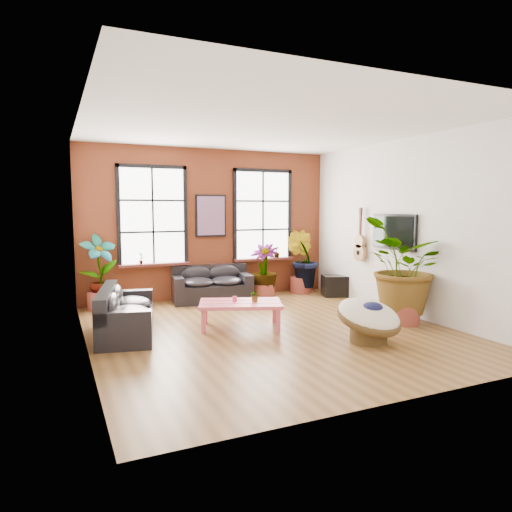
{
  "coord_description": "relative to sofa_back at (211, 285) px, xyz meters",
  "views": [
    {
      "loc": [
        -3.41,
        -7.02,
        2.13
      ],
      "look_at": [
        0.0,
        0.6,
        1.25
      ],
      "focal_mm": 32.0,
      "sensor_mm": 36.0,
      "label": 1
    }
  ],
  "objects": [
    {
      "name": "media_box",
      "position": [
        2.94,
        -0.65,
        -0.12
      ],
      "size": [
        0.73,
        0.67,
        0.5
      ],
      "rotation": [
        0.0,
        0.0,
        -0.33
      ],
      "color": "black",
      "rests_on": "ground"
    },
    {
      "name": "papasan_chair",
      "position": [
        1.23,
        -4.13,
        0.03
      ],
      "size": [
        1.2,
        1.21,
        0.77
      ],
      "rotation": [
        0.0,
        0.0,
        0.2
      ],
      "color": "#4F3A1C",
      "rests_on": "ground"
    },
    {
      "name": "poster",
      "position": [
        0.12,
        0.34,
        1.58
      ],
      "size": [
        0.74,
        0.06,
        0.98
      ],
      "color": "black",
      "rests_on": "room"
    },
    {
      "name": "sill_plant_left",
      "position": [
        -1.53,
        0.29,
        0.67
      ],
      "size": [
        0.17,
        0.17,
        0.27
      ],
      "primitive_type": "imported",
      "rotation": [
        0.0,
        0.0,
        0.79
      ],
      "color": "#165521",
      "rests_on": "room"
    },
    {
      "name": "pot_back_left",
      "position": [
        -2.43,
        0.08,
        -0.18
      ],
      "size": [
        0.6,
        0.6,
        0.37
      ],
      "rotation": [
        0.0,
        0.0,
        -0.18
      ],
      "color": "brown",
      "rests_on": "ground"
    },
    {
      "name": "floor_plant_mid",
      "position": [
        1.17,
        -0.34,
        0.35
      ],
      "size": [
        0.92,
        0.92,
        1.16
      ],
      "primitive_type": "imported",
      "rotation": [
        0.0,
        0.0,
        5.48
      ],
      "color": "#165521",
      "rests_on": "ground"
    },
    {
      "name": "pot_back_right",
      "position": [
        2.39,
        0.05,
        -0.17
      ],
      "size": [
        0.71,
        0.71,
        0.4
      ],
      "rotation": [
        0.0,
        0.0,
        0.36
      ],
      "color": "brown",
      "rests_on": "ground"
    },
    {
      "name": "floor_plant_back_left",
      "position": [
        -2.42,
        0.1,
        0.51
      ],
      "size": [
        0.88,
        0.71,
        1.45
      ],
      "primitive_type": "imported",
      "rotation": [
        0.0,
        0.0,
        0.28
      ],
      "color": "#165521",
      "rests_on": "ground"
    },
    {
      "name": "pot_mid",
      "position": [
        1.16,
        -0.36,
        -0.18
      ],
      "size": [
        0.59,
        0.59,
        0.37
      ],
      "rotation": [
        0.0,
        0.0,
        0.18
      ],
      "color": "brown",
      "rests_on": "ground"
    },
    {
      "name": "floor_plant_back_right",
      "position": [
        2.41,
        0.03,
        0.5
      ],
      "size": [
        0.99,
        1.01,
        1.43
      ],
      "primitive_type": "imported",
      "rotation": [
        0.0,
        0.0,
        2.27
      ],
      "color": "#165521",
      "rests_on": "ground"
    },
    {
      "name": "sill_plant_right",
      "position": [
        1.82,
        0.29,
        0.67
      ],
      "size": [
        0.19,
        0.19,
        0.27
      ],
      "primitive_type": "imported",
      "rotation": [
        0.0,
        0.0,
        3.49
      ],
      "color": "#165521",
      "rests_on": "room"
    },
    {
      "name": "sofa_back",
      "position": [
        0.0,
        0.0,
        0.0
      ],
      "size": [
        1.87,
        1.08,
        0.81
      ],
      "rotation": [
        0.0,
        0.0,
        -0.13
      ],
      "color": "black",
      "rests_on": "ground"
    },
    {
      "name": "pot_right_wall",
      "position": [
        2.58,
        -3.44,
        -0.16
      ],
      "size": [
        0.64,
        0.64,
        0.42
      ],
      "rotation": [
        0.0,
        0.0,
        -0.12
      ],
      "color": "brown",
      "rests_on": "ground"
    },
    {
      "name": "floor_plant_right_wall",
      "position": [
        2.6,
        -3.4,
        0.7
      ],
      "size": [
        2.15,
        2.14,
        1.81
      ],
      "primitive_type": "imported",
      "rotation": [
        0.0,
        0.0,
        3.89
      ],
      "color": "#165521",
      "rests_on": "ground"
    },
    {
      "name": "table_plant",
      "position": [
        -0.03,
        -2.54,
        0.21
      ],
      "size": [
        0.21,
        0.19,
        0.22
      ],
      "primitive_type": "imported",
      "rotation": [
        0.0,
        0.0,
        0.07
      ],
      "color": "#165521",
      "rests_on": "coffee_table"
    },
    {
      "name": "room",
      "position": [
        0.12,
        -2.7,
        1.38
      ],
      "size": [
        6.04,
        6.54,
        3.54
      ],
      "color": "brown",
      "rests_on": "ground"
    },
    {
      "name": "coffee_table",
      "position": [
        -0.29,
        -2.47,
        0.04
      ],
      "size": [
        1.65,
        1.29,
        0.56
      ],
      "rotation": [
        0.0,
        0.0,
        -0.36
      ],
      "color": "#D14B5E",
      "rests_on": "ground"
    },
    {
      "name": "sofa_left",
      "position": [
        -2.25,
        -2.06,
        -0.01
      ],
      "size": [
        1.23,
        2.13,
        0.79
      ],
      "rotation": [
        0.0,
        0.0,
        1.36
      ],
      "color": "black",
      "rests_on": "ground"
    },
    {
      "name": "tv_wall_unit",
      "position": [
        3.05,
        -2.25,
        1.17
      ],
      "size": [
        0.13,
        1.86,
        1.2
      ],
      "color": "black",
      "rests_on": "room"
    }
  ]
}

